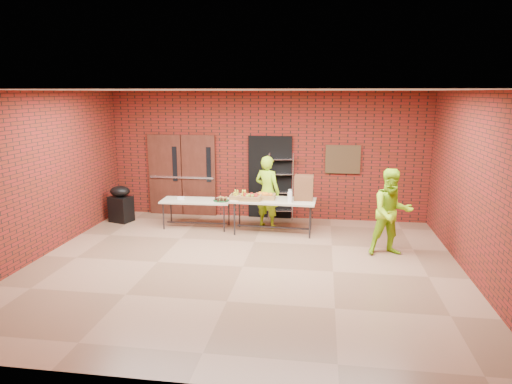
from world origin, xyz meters
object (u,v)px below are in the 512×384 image
table_left (196,202)px  table_right (273,202)px  volunteer_man (392,212)px  wire_rack (281,187)px  coffee_dispenser (304,188)px  covered_grill (121,204)px  volunteer_woman (267,192)px

table_left → table_right: table_right is taller
table_right → volunteer_man: size_ratio=1.12×
wire_rack → coffee_dispenser: bearing=-68.2°
wire_rack → coffee_dispenser: size_ratio=3.06×
wire_rack → coffee_dispenser: (0.61, -1.03, 0.21)m
table_right → volunteer_man: volunteer_man is taller
wire_rack → covered_grill: bearing=-177.8°
covered_grill → coffee_dispenser: bearing=13.5°
table_left → volunteer_woman: (1.66, 0.28, 0.25)m
table_right → covered_grill: (-3.85, 0.37, -0.26)m
table_right → volunteer_woman: 0.49m
table_right → volunteer_woman: volunteer_woman is taller
coffee_dispenser → volunteer_man: (1.77, -1.21, -0.19)m
table_right → volunteer_man: bearing=-21.8°
table_left → volunteer_woman: bearing=7.5°
wire_rack → table_left: size_ratio=1.01×
table_left → coffee_dispenser: 2.57m
table_right → covered_grill: covered_grill is taller
table_left → volunteer_man: volunteer_man is taller
table_right → covered_grill: size_ratio=2.12×
table_left → volunteer_man: size_ratio=0.96×
table_left → volunteer_man: 4.48m
table_left → table_right: (1.85, -0.15, 0.10)m
volunteer_woman → volunteer_man: bearing=172.5°
volunteer_woman → volunteer_man: volunteer_man is taller
table_right → volunteer_man: 2.68m
coffee_dispenser → table_right: bearing=-171.2°
table_left → table_right: size_ratio=0.86×
table_right → coffee_dispenser: bearing=11.2°
coffee_dispenser → volunteer_woman: size_ratio=0.32×
table_left → volunteer_man: (4.30, -1.25, 0.25)m
covered_grill → volunteer_woman: size_ratio=0.53×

